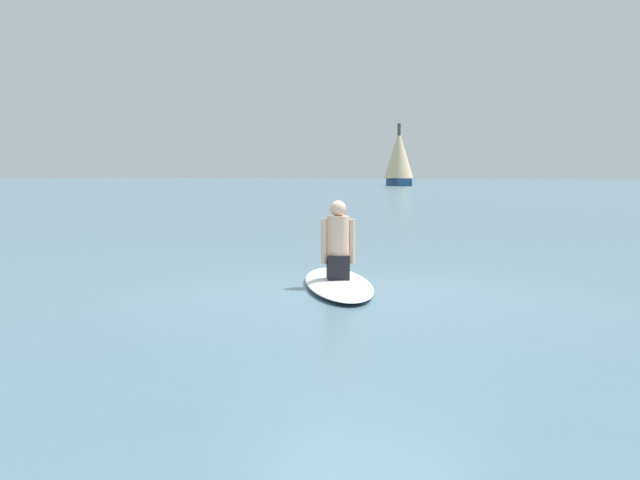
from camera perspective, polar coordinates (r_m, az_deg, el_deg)
The scene contains 4 objects.
ground_plane at distance 9.05m, azimuth 3.03°, elevation -3.94°, with size 400.00×400.00×0.00m, color slate.
surfboard at distance 9.51m, azimuth 1.34°, elevation -3.19°, with size 3.02×0.79×0.10m, color white.
person_paddler at distance 9.46m, azimuth 1.34°, elevation -0.27°, with size 0.41×0.39×0.97m.
sailboat_far_right at distance 91.47m, azimuth 5.86°, elevation 6.16°, with size 4.88×4.88×7.28m.
Camera 1 is at (-8.04, -3.92, 1.39)m, focal length 43.23 mm.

